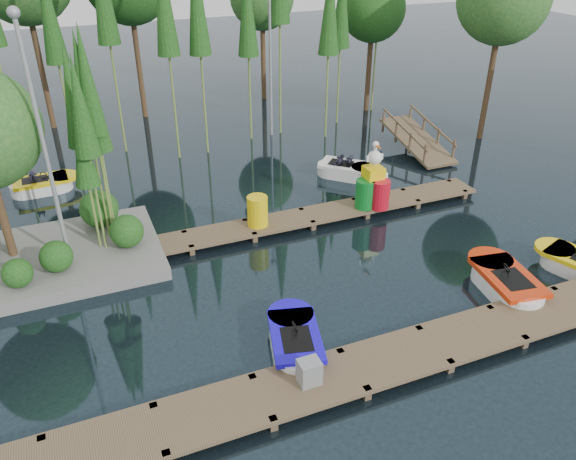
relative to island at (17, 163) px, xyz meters
name	(u,v)px	position (x,y,z in m)	size (l,w,h in m)	color
ground_plane	(279,274)	(6.30, -3.29, -3.18)	(90.00, 90.00, 0.00)	#1A2831
near_dock	(353,371)	(6.30, -7.79, -2.95)	(18.00, 1.50, 0.50)	brown
far_dock	(279,222)	(7.30, -0.79, -2.95)	(15.00, 1.20, 0.50)	brown
island	(17,163)	(0.00, 0.00, 0.00)	(6.20, 4.20, 6.75)	slate
tree_screen	(123,4)	(4.26, 7.31, 2.93)	(34.42, 18.53, 10.31)	#49321F
lamp_island	(40,131)	(0.80, -0.79, 1.08)	(0.30, 0.30, 7.25)	gray
lamp_rear	(270,41)	(10.30, 7.71, 1.08)	(0.30, 0.30, 7.25)	gray
ramp	(417,140)	(15.30, 3.21, -2.60)	(1.50, 3.94, 1.49)	brown
boat_blue	(295,342)	(5.48, -6.43, -2.94)	(1.74, 2.73, 0.85)	white
boat_red	(505,283)	(11.74, -6.43, -2.92)	(1.64, 2.90, 0.92)	white
boat_yellow_far	(43,185)	(0.21, 5.22, -2.92)	(2.50, 1.22, 1.23)	white
boat_white_far	(346,170)	(11.31, 2.11, -2.92)	(2.60, 2.57, 1.19)	white
utility_cabinet	(309,372)	(5.22, -7.79, -2.60)	(0.47, 0.40, 0.57)	gray
yellow_barrel	(258,211)	(6.57, -0.79, -2.38)	(0.67, 0.67, 1.00)	yellow
drum_cluster	(374,187)	(10.73, -0.95, -2.21)	(1.33, 1.22, 2.29)	#0C6D21
seagull_post	(371,189)	(10.70, -0.79, -2.35)	(0.50, 0.27, 0.80)	gray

